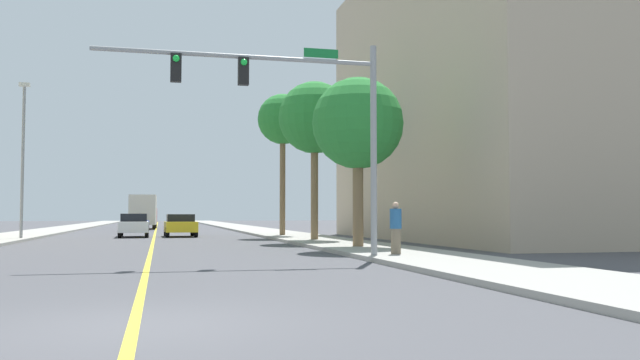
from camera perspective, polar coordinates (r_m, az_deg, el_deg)
name	(u,v)px	position (r m, az deg, el deg)	size (l,w,h in m)	color
ground	(155,233)	(50.84, -14.16, -4.52)	(192.00, 192.00, 0.00)	#47474C
sidewalk_left	(35,233)	(51.58, -23.57, -4.26)	(3.88, 168.00, 0.15)	#9E9B93
sidewalk_right	(266,232)	(51.48, -4.73, -4.50)	(3.88, 168.00, 0.15)	#9E9B93
lane_marking_center	(155,233)	(50.84, -14.16, -4.52)	(0.16, 144.00, 0.01)	yellow
building_right_near	(501,96)	(39.08, 15.50, 7.04)	(12.99, 24.05, 16.35)	tan
traffic_signal_mast	(296,102)	(20.35, -2.11, 6.77)	(8.68, 0.36, 6.65)	gray
street_lamp	(23,152)	(39.24, -24.43, 2.23)	(0.56, 0.28, 8.49)	gray
palm_near	(358,124)	(26.72, 3.31, 4.86)	(3.72, 3.72, 6.85)	brown
palm_mid	(315,119)	(34.00, -0.48, 5.36)	(3.73, 3.73, 8.15)	brown
palm_far	(283,121)	(41.28, -3.26, 5.17)	(3.15, 3.15, 8.83)	brown
car_white	(134,225)	(43.02, -15.90, -3.77)	(1.90, 4.34, 1.47)	white
car_yellow	(180,225)	(42.84, -12.04, -3.86)	(2.04, 4.01, 1.44)	gold
car_blue	(138,223)	(57.77, -15.59, -3.59)	(1.86, 4.51, 1.39)	#1E389E
delivery_truck	(144,211)	(65.83, -15.10, -2.65)	(2.54, 8.04, 3.25)	red
pedestrian	(396,228)	(21.37, 6.61, -4.17)	(0.38, 0.38, 1.69)	#726651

